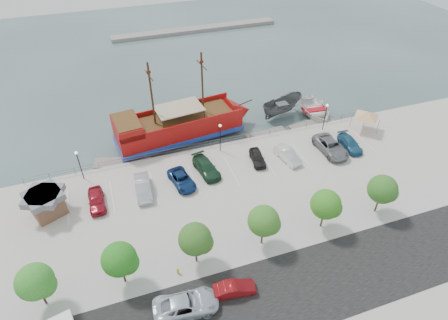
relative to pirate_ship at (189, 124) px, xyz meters
name	(u,v)px	position (x,y,z in m)	size (l,w,h in m)	color
ground	(237,186)	(2.81, -12.52, -2.21)	(160.00, 160.00, 0.00)	#384749
street	(297,289)	(2.81, -28.52, -1.20)	(100.00, 8.00, 0.04)	black
sidewalk	(270,240)	(2.81, -22.52, -1.20)	(100.00, 4.00, 0.05)	#A0A09D
seawall_railing	(217,142)	(2.81, -4.72, -0.69)	(50.00, 0.06, 1.00)	#5B5D5F
far_shore	(196,29)	(12.81, 42.48, -1.81)	(40.00, 3.00, 0.80)	gray
pirate_ship	(189,124)	(0.00, 0.00, 0.00)	(21.20, 7.94, 13.22)	#9B0E0D
patrol_boat	(282,108)	(15.43, 0.90, -0.76)	(2.83, 7.53, 2.91)	#4C4E50
speedboat	(314,110)	(20.55, -0.64, -1.38)	(5.78, 8.10, 1.68)	white
dock_west	(123,163)	(-10.22, -3.32, -2.00)	(7.56, 2.16, 0.43)	gray
dock_mid	(266,134)	(10.94, -3.32, -2.04)	(6.25, 1.79, 0.36)	gray
dock_east	(312,125)	(18.67, -3.32, -2.01)	(7.32, 2.09, 0.42)	gray
shed	(46,203)	(-19.12, -10.76, 0.36)	(4.74, 4.74, 2.96)	brown
canopy_tent	(368,111)	(24.38, -8.05, 1.95)	(4.36, 4.36, 3.63)	slate
street_van	(186,305)	(-7.42, -27.19, -0.41)	(2.67, 5.79, 1.61)	silver
street_sedan	(235,289)	(-2.83, -26.99, -0.56)	(1.38, 3.95, 1.30)	maroon
fire_hydrant	(178,271)	(-7.26, -23.32, -0.80)	(0.26, 0.26, 0.76)	gold
lamp_post_left	(78,160)	(-15.19, -6.02, 1.73)	(0.36, 0.36, 4.28)	black
lamp_post_mid	(220,133)	(2.81, -6.02, 1.73)	(0.36, 0.36, 4.28)	black
lamp_post_right	(326,112)	(18.81, -6.02, 1.73)	(0.36, 0.36, 4.28)	black
tree_a	(37,283)	(-19.04, -22.59, 2.08)	(3.30, 3.20, 5.00)	#473321
tree_b	(121,260)	(-12.04, -22.59, 2.08)	(3.30, 3.20, 5.00)	#473321
tree_c	(197,240)	(-5.04, -22.59, 2.08)	(3.30, 3.20, 5.00)	#473321
tree_d	(265,222)	(1.96, -22.59, 2.08)	(3.30, 3.20, 5.00)	#473321
tree_e	(327,205)	(8.96, -22.59, 2.08)	(3.30, 3.20, 5.00)	#473321
tree_f	(384,190)	(15.96, -22.59, 2.08)	(3.30, 3.20, 5.00)	#473321
parked_car_a	(96,200)	(-13.92, -11.27, -0.46)	(1.79, 4.45, 1.51)	maroon
parked_car_b	(143,187)	(-8.51, -10.91, -0.39)	(1.75, 5.02, 1.65)	silver
parked_car_c	(182,180)	(-3.78, -10.92, -0.54)	(2.23, 4.84, 1.35)	navy
parked_car_d	(206,167)	(-0.31, -9.74, -0.45)	(2.13, 5.24, 1.52)	#1C402A
parked_car_e	(258,158)	(6.67, -9.92, -0.53)	(1.61, 4.00, 1.36)	black
parked_car_f	(288,155)	(10.63, -10.74, -0.47)	(1.58, 4.53, 1.49)	white
parked_car_g	(331,147)	(16.92, -11.12, -0.38)	(2.78, 6.02, 1.67)	slate
parked_car_h	(350,144)	(19.95, -11.18, -0.53)	(1.91, 4.71, 1.37)	#225577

